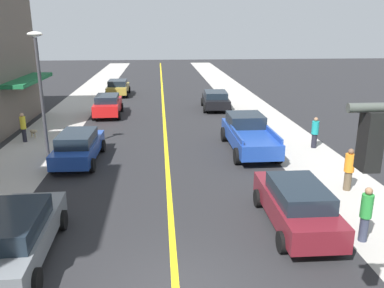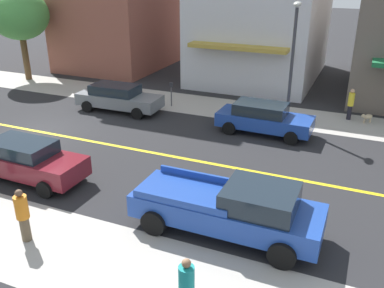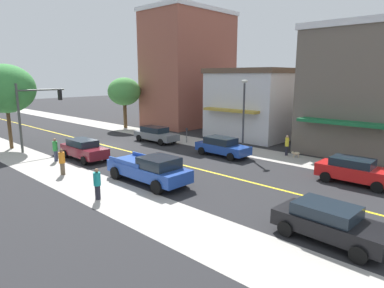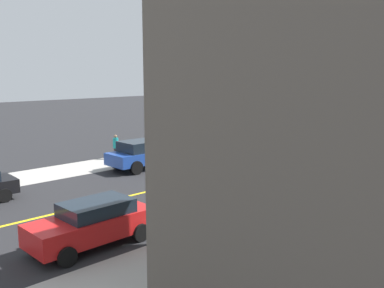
# 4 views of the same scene
# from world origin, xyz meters

# --- Properties ---
(ground_plane) EXTENTS (140.00, 140.00, 0.00)m
(ground_plane) POSITION_xyz_m (0.00, 0.00, 0.00)
(ground_plane) COLOR #262628
(sidewalk_left) EXTENTS (3.47, 126.00, 0.01)m
(sidewalk_left) POSITION_xyz_m (-7.08, 0.00, 0.00)
(sidewalk_left) COLOR #ADA8A0
(sidewalk_left) RESTS_ON ground
(sidewalk_right) EXTENTS (3.47, 126.00, 0.01)m
(sidewalk_right) POSITION_xyz_m (7.08, 0.00, 0.00)
(sidewalk_right) COLOR #ADA8A0
(sidewalk_right) RESTS_ON ground
(road_centerline_stripe) EXTENTS (0.20, 126.00, 0.00)m
(road_centerline_stripe) POSITION_xyz_m (0.00, 0.00, 0.00)
(road_centerline_stripe) COLOR yellow
(road_centerline_stripe) RESTS_ON ground
(brick_apartment_block) EXTENTS (11.22, 7.46, 14.44)m
(brick_apartment_block) POSITION_xyz_m (-15.25, -4.01, 7.24)
(brick_apartment_block) COLOR #935142
(brick_apartment_block) RESTS_ON ground
(corner_shop_building) EXTENTS (12.18, 8.21, 7.12)m
(corner_shop_building) POSITION_xyz_m (-15.23, 7.26, 3.57)
(corner_shop_building) COLOR silver
(corner_shop_building) RESTS_ON ground
(pale_office_building) EXTENTS (13.48, 8.75, 10.42)m
(pale_office_building) POSITION_xyz_m (-15.23, 17.93, 5.22)
(pale_office_building) COLOR #665B51
(pale_office_building) RESTS_ON ground
(street_tree_left_near) EXTENTS (3.97, 3.97, 6.17)m
(street_tree_left_near) POSITION_xyz_m (-7.73, -7.78, 4.45)
(street_tree_left_near) COLOR brown
(street_tree_left_near) RESTS_ON ground
(street_tree_right_corner) EXTENTS (4.95, 4.95, 7.39)m
(street_tree_right_corner) POSITION_xyz_m (6.44, -5.23, 5.27)
(street_tree_right_corner) COLOR brown
(street_tree_right_corner) RESTS_ON ground
(fire_hydrant) EXTENTS (0.44, 0.24, 0.73)m
(fire_hydrant) POSITION_xyz_m (-6.00, -1.18, 0.36)
(fire_hydrant) COLOR silver
(fire_hydrant) RESTS_ON ground
(parking_meter) EXTENTS (0.12, 0.18, 1.41)m
(parking_meter) POSITION_xyz_m (-6.24, 4.33, 0.93)
(parking_meter) COLOR #4C4C51
(parking_meter) RESTS_ON ground
(traffic_light_mast) EXTENTS (4.13, 0.32, 5.77)m
(traffic_light_mast) POSITION_xyz_m (5.15, -2.77, 3.76)
(traffic_light_mast) COLOR #474C47
(traffic_light_mast) RESTS_ON ground
(street_lamp) EXTENTS (0.70, 0.36, 6.07)m
(street_lamp) POSITION_xyz_m (-5.90, 11.11, 3.78)
(street_lamp) COLOR #38383D
(street_lamp) RESTS_ON ground
(red_sedan_left_curb) EXTENTS (2.03, 4.36, 1.55)m
(red_sedan_left_curb) POSITION_xyz_m (-4.05, 20.49, 0.81)
(red_sedan_left_curb) COLOR red
(red_sedan_left_curb) RESTS_ON ground
(black_sedan_right_curb) EXTENTS (2.24, 4.35, 1.44)m
(black_sedan_right_curb) POSITION_xyz_m (4.09, 22.17, 0.76)
(black_sedan_right_curb) COLOR black
(black_sedan_right_curb) RESTS_ON ground
(blue_sedan_left_curb) EXTENTS (2.04, 4.60, 1.51)m
(blue_sedan_left_curb) POSITION_xyz_m (-4.21, 10.29, 0.79)
(blue_sedan_left_curb) COLOR #1E429E
(blue_sedan_left_curb) RESTS_ON ground
(maroon_sedan_right_curb) EXTENTS (1.98, 4.62, 1.55)m
(maroon_sedan_right_curb) POSITION_xyz_m (4.02, 3.18, 0.81)
(maroon_sedan_right_curb) COLOR maroon
(maroon_sedan_right_curb) RESTS_ON ground
(grey_sedan_left_curb) EXTENTS (2.02, 4.83, 1.49)m
(grey_sedan_left_curb) POSITION_xyz_m (-4.32, 1.97, 0.78)
(grey_sedan_left_curb) COLOR slate
(grey_sedan_left_curb) RESTS_ON ground
(blue_pickup_truck) EXTENTS (2.27, 5.80, 1.75)m
(blue_pickup_truck) POSITION_xyz_m (4.32, 11.50, 0.88)
(blue_pickup_truck) COLOR #1E429E
(blue_pickup_truck) RESTS_ON ground
(pedestrian_teal_shirt) EXTENTS (0.37, 0.37, 1.68)m
(pedestrian_teal_shirt) POSITION_xyz_m (7.94, 11.60, 0.88)
(pedestrian_teal_shirt) COLOR black
(pedestrian_teal_shirt) RESTS_ON ground
(pedestrian_yellow_shirt) EXTENTS (0.31, 0.31, 1.68)m
(pedestrian_yellow_shirt) POSITION_xyz_m (-7.94, 14.02, 0.90)
(pedestrian_yellow_shirt) COLOR black
(pedestrian_yellow_shirt) RESTS_ON ground
(pedestrian_green_shirt) EXTENTS (0.35, 0.35, 1.75)m
(pedestrian_green_shirt) POSITION_xyz_m (5.79, 2.14, 0.93)
(pedestrian_green_shirt) COLOR #33384C
(pedestrian_green_shirt) RESTS_ON ground
(pedestrian_orange_shirt) EXTENTS (0.39, 0.39, 1.73)m
(pedestrian_orange_shirt) POSITION_xyz_m (7.10, 5.93, 0.90)
(pedestrian_orange_shirt) COLOR brown
(pedestrian_orange_shirt) RESTS_ON ground
(small_dog) EXTENTS (0.59, 0.61, 0.52)m
(small_dog) POSITION_xyz_m (-7.72, 14.92, 0.34)
(small_dog) COLOR #C6B28C
(small_dog) RESTS_ON ground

